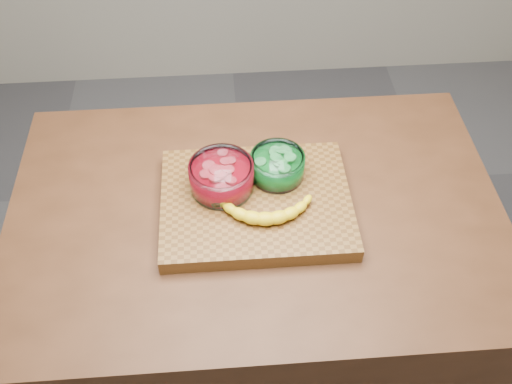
{
  "coord_description": "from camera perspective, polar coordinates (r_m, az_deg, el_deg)",
  "views": [
    {
      "loc": [
        -0.07,
        -0.88,
        1.96
      ],
      "look_at": [
        0.0,
        0.0,
        0.96
      ],
      "focal_mm": 40.0,
      "sensor_mm": 36.0,
      "label": 1
    }
  ],
  "objects": [
    {
      "name": "cutting_board",
      "position": [
        1.36,
        -0.0,
        -1.11
      ],
      "size": [
        0.45,
        0.35,
        0.04
      ],
      "primitive_type": "cube",
      "color": "brown",
      "rests_on": "counter"
    },
    {
      "name": "banana",
      "position": [
        1.3,
        0.97,
        -1.66
      ],
      "size": [
        0.25,
        0.12,
        0.04
      ],
      "primitive_type": null,
      "color": "yellow",
      "rests_on": "cutting_board"
    },
    {
      "name": "ground",
      "position": [
        2.15,
        -0.0,
        -17.23
      ],
      "size": [
        3.5,
        3.5,
        0.0
      ],
      "primitive_type": "plane",
      "color": "#4F4F53",
      "rests_on": "ground"
    },
    {
      "name": "counter",
      "position": [
        1.75,
        -0.0,
        -11.15
      ],
      "size": [
        1.2,
        0.8,
        0.9
      ],
      "primitive_type": "cube",
      "color": "#492916",
      "rests_on": "ground"
    },
    {
      "name": "bowl_red",
      "position": [
        1.35,
        -3.46,
        1.53
      ],
      "size": [
        0.15,
        0.15,
        0.07
      ],
      "color": "white",
      "rests_on": "cutting_board"
    },
    {
      "name": "bowl_green",
      "position": [
        1.38,
        2.15,
        2.64
      ],
      "size": [
        0.13,
        0.13,
        0.06
      ],
      "color": "white",
      "rests_on": "cutting_board"
    }
  ]
}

